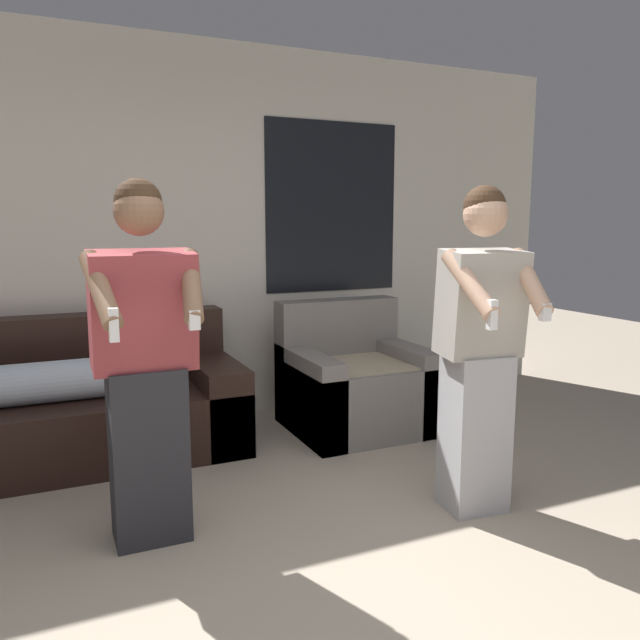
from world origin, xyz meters
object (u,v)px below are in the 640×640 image
object	(u,v)px
person_right	(480,350)
armchair	(354,385)
person_left	(145,366)
couch	(74,409)

from	to	relation	value
person_right	armchair	bearing A→B (deg)	88.63
armchair	person_left	bearing A→B (deg)	-146.90
couch	person_left	size ratio (longest dim) A/B	1.24
armchair	person_left	size ratio (longest dim) A/B	0.56
person_left	person_right	bearing A→B (deg)	-13.17
person_left	person_right	world-z (taller)	person_left
couch	person_left	distance (m)	1.37
couch	person_right	size ratio (longest dim) A/B	1.25
couch	armchair	world-z (taller)	armchair
armchair	person_right	bearing A→B (deg)	-91.37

